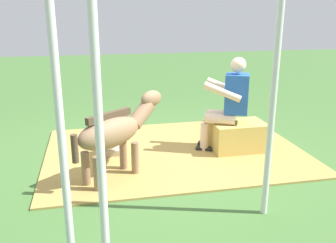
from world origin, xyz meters
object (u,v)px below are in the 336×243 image
at_px(tent_pole_right, 60,122).
at_px(pony_lying, 112,131).
at_px(person_seated, 228,102).
at_px(tent_pole_mid, 99,132).
at_px(hay_bale, 238,137).
at_px(pony_standing, 116,131).
at_px(tent_pole_left, 273,101).

bearing_deg(tent_pole_right, pony_lying, -100.85).
bearing_deg(person_seated, tent_pole_mid, 51.28).
bearing_deg(tent_pole_right, person_seated, -136.58).
distance_m(pony_lying, tent_pole_mid, 2.94).
relative_size(hay_bale, person_seated, 0.55).
bearing_deg(pony_standing, hay_bale, -163.14).
bearing_deg(hay_bale, pony_lying, -21.50).
relative_size(pony_standing, tent_pole_left, 0.52).
height_order(person_seated, tent_pole_right, tent_pole_right).
relative_size(hay_bale, tent_pole_right, 0.32).
distance_m(pony_lying, tent_pole_left, 2.74).
relative_size(hay_bale, pony_lying, 0.53).
relative_size(person_seated, tent_pole_mid, 0.58).
bearing_deg(tent_pole_left, tent_pole_right, 8.72).
height_order(hay_bale, person_seated, person_seated).
bearing_deg(tent_pole_right, hay_bale, -139.32).
height_order(pony_standing, tent_pole_right, tent_pole_right).
xyz_separation_m(hay_bale, pony_standing, (1.68, 0.51, 0.36)).
distance_m(tent_pole_left, tent_pole_right, 1.80).
xyz_separation_m(hay_bale, pony_lying, (1.67, -0.66, -0.01)).
distance_m(pony_standing, tent_pole_left, 1.77).
height_order(pony_lying, tent_pole_right, tent_pole_right).
bearing_deg(hay_bale, tent_pole_mid, 48.36).
bearing_deg(tent_pole_mid, pony_lying, -94.44).
xyz_separation_m(hay_bale, person_seated, (0.15, -0.05, 0.49)).
bearing_deg(person_seated, tent_pole_right, 43.42).
bearing_deg(pony_lying, tent_pole_mid, 85.56).
distance_m(pony_standing, pony_lying, 1.23).
bearing_deg(tent_pole_left, person_seated, -97.89).
relative_size(hay_bale, tent_pole_mid, 0.32).
bearing_deg(pony_lying, hay_bale, 158.50).
bearing_deg(pony_lying, tent_pole_left, 120.12).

